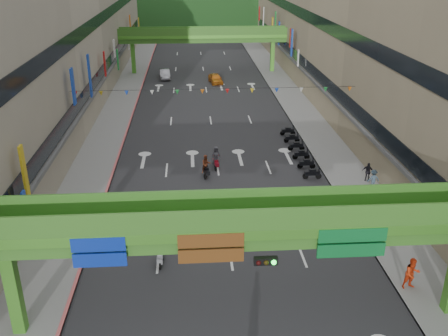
{
  "coord_description": "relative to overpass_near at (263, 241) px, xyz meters",
  "views": [
    {
      "loc": [
        -2.25,
        -14.37,
        17.41
      ],
      "look_at": [
        0.0,
        18.0,
        3.5
      ],
      "focal_mm": 40.0,
      "sensor_mm": 36.0,
      "label": 1
    }
  ],
  "objects": [
    {
      "name": "scooter_rider_mid",
      "position": [
        -2.01,
        19.01,
        -4.2
      ],
      "size": [
        0.9,
        1.58,
        1.97
      ],
      "color": "black",
      "rests_on": "ground"
    },
    {
      "name": "building_row_right",
      "position": [
        18.0,
        44.62,
        4.25
      ],
      "size": [
        12.8,
        95.0,
        19.0
      ],
      "color": "gray",
      "rests_on": "ground"
    },
    {
      "name": "pedestrian_red",
      "position": [
        8.87,
        2.62,
        -4.26
      ],
      "size": [
        1.02,
        0.85,
        1.89
      ],
      "primitive_type": "imported",
      "rotation": [
        0.0,
        0.0,
        0.16
      ],
      "color": "red",
      "rests_on": "ground"
    },
    {
      "name": "pedestrian_dark",
      "position": [
        11.27,
        16.99,
        -4.42
      ],
      "size": [
        0.99,
        0.81,
        1.58
      ],
      "primitive_type": "imported",
      "rotation": [
        0.0,
        0.0,
        -0.54
      ],
      "color": "#232128",
      "rests_on": "ground"
    },
    {
      "name": "scooter_rider_far",
      "position": [
        -1.09,
        20.72,
        -4.16
      ],
      "size": [
        0.9,
        1.6,
        2.06
      ],
      "color": "maroon",
      "rests_on": "ground"
    },
    {
      "name": "bunting_string",
      "position": [
        -0.93,
        24.62,
        0.75
      ],
      "size": [
        26.0,
        0.36,
        0.47
      ],
      "color": "black",
      "rests_on": "ground"
    },
    {
      "name": "curb_right",
      "position": [
        8.17,
        44.62,
        -5.12
      ],
      "size": [
        0.2,
        140.0,
        0.18
      ],
      "primitive_type": "cube",
      "color": "gray",
      "rests_on": "ground"
    },
    {
      "name": "road_slab",
      "position": [
        -0.93,
        44.62,
        -5.2
      ],
      "size": [
        18.0,
        140.0,
        0.02
      ],
      "primitive_type": "cube",
      "color": "#28282B",
      "rests_on": "ground"
    },
    {
      "name": "car_yellow",
      "position": [
        0.58,
        52.39,
        -4.51
      ],
      "size": [
        2.28,
        4.29,
        1.39
      ],
      "primitive_type": "imported",
      "rotation": [
        0.0,
        0.0,
        0.16
      ],
      "color": "orange",
      "rests_on": "ground"
    },
    {
      "name": "car_silver",
      "position": [
        -6.95,
        55.87,
        -4.51
      ],
      "size": [
        1.91,
        4.35,
        1.39
      ],
      "primitive_type": "imported",
      "rotation": [
        0.0,
        0.0,
        0.11
      ],
      "color": "#9D9DA4",
      "rests_on": "ground"
    },
    {
      "name": "overpass_far",
      "position": [
        -0.93,
        59.62,
        0.2
      ],
      "size": [
        28.0,
        2.2,
        7.1
      ],
      "color": "#4C9E2D",
      "rests_on": "ground"
    },
    {
      "name": "parked_scooter_row",
      "position": [
        6.87,
        23.42,
        -4.68
      ],
      "size": [
        1.6,
        11.56,
        1.08
      ],
      "color": "black",
      "rests_on": "ground"
    },
    {
      "name": "hill_right",
      "position": [
        24.07,
        174.62,
        -5.21
      ],
      "size": [
        208.0,
        176.0,
        128.0
      ],
      "primitive_type": "ellipsoid",
      "color": "#1C4419",
      "rests_on": "ground"
    },
    {
      "name": "pedestrian_blue",
      "position": [
        11.27,
        15.64,
        -4.44
      ],
      "size": [
        0.76,
        0.53,
        1.53
      ],
      "primitive_type": "imported",
      "rotation": [
        0.0,
        0.0,
        3.25
      ],
      "color": "#3A4F62",
      "rests_on": "ground"
    },
    {
      "name": "building_row_left",
      "position": [
        -19.86,
        44.62,
        4.25
      ],
      "size": [
        12.8,
        95.0,
        19.0
      ],
      "color": "#9E937F",
      "rests_on": "ground"
    },
    {
      "name": "curb_left",
      "position": [
        -10.03,
        44.62,
        -5.12
      ],
      "size": [
        0.2,
        140.0,
        0.18
      ],
      "primitive_type": "cube",
      "color": "#CC5959",
      "rests_on": "ground"
    },
    {
      "name": "hill_left",
      "position": [
        -15.93,
        154.62,
        -5.21
      ],
      "size": [
        168.0,
        140.0,
        112.0
      ],
      "primitive_type": "ellipsoid",
      "color": "#1C4419",
      "rests_on": "ground"
    },
    {
      "name": "sidewalk_left",
      "position": [
        -11.93,
        44.62,
        -5.13
      ],
      "size": [
        4.0,
        140.0,
        0.15
      ],
      "primitive_type": "cube",
      "color": "gray",
      "rests_on": "ground"
    },
    {
      "name": "sidewalk_right",
      "position": [
        10.07,
        44.62,
        -5.13
      ],
      "size": [
        4.0,
        140.0,
        0.15
      ],
      "primitive_type": "cube",
      "color": "gray",
      "rests_on": "ground"
    },
    {
      "name": "scooter_rider_left",
      "position": [
        -5.27,
        6.17,
        -4.07
      ],
      "size": [
        1.11,
        1.6,
        2.23
      ],
      "color": "gray",
      "rests_on": "ground"
    },
    {
      "name": "overpass_near",
      "position": [
        0.0,
        0.0,
        0.0
      ],
      "size": [
        28.0,
        12.27,
        7.1
      ],
      "color": "#4C9E2D",
      "rests_on": "ground"
    }
  ]
}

